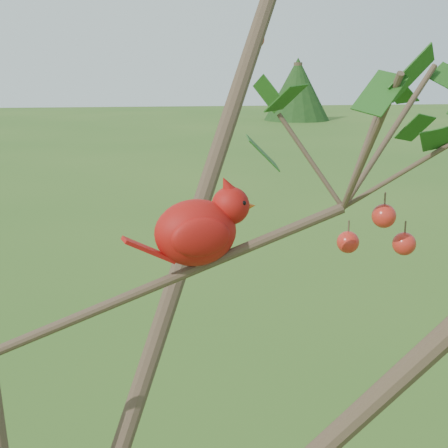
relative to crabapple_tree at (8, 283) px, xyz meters
The scene contains 3 objects.
crabapple_tree is the anchor object (origin of this frame).
cardinal 0.31m from the crabapple_tree, 18.43° to the left, with size 0.23×0.13×0.16m.
distant_trees 23.17m from the crabapple_tree, 97.45° to the left, with size 37.31×14.05×2.89m.
Camera 1 is at (0.22, -0.91, 2.42)m, focal length 50.00 mm.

